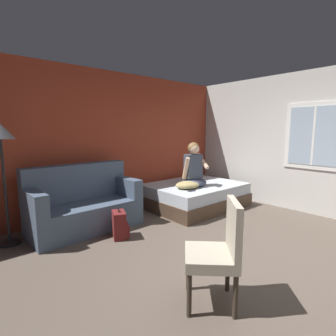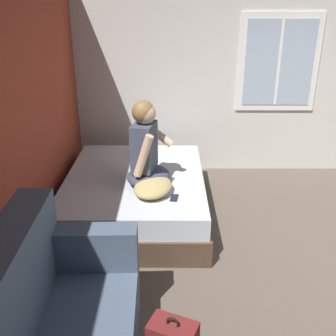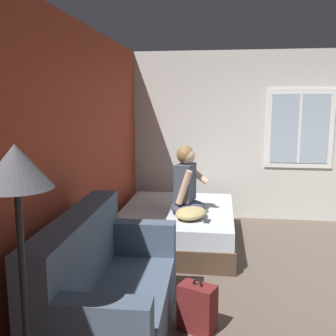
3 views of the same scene
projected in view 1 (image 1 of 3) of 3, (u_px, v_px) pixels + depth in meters
The scene contains 10 objects.
ground_plane at pixel (257, 265), 3.14m from camera, with size 40.00×40.00×0.00m, color brown.
wall_back_accent at pixel (120, 142), 5.28m from camera, with size 10.04×0.16×2.70m, color #993823.
bed at pixel (195, 195), 5.52m from camera, with size 1.95×1.52×0.48m.
couch at pixel (83, 205), 4.24m from camera, with size 1.72×0.87×1.04m.
side_chair at pixel (219, 249), 2.37m from camera, with size 0.65×0.65×0.98m.
person_seated at pixel (194, 169), 5.21m from camera, with size 0.60×0.54×0.88m.
backpack at pixel (120, 225), 3.90m from camera, with size 0.32×0.35×0.46m.
throw_pillow at pixel (188, 185), 5.03m from camera, with size 0.48×0.36×0.14m, color tan.
cell_phone at pixel (192, 191), 4.82m from camera, with size 0.07×0.14×0.01m, color black.
floor_lamp at pixel (1, 143), 3.50m from camera, with size 0.36×0.36×1.70m.
Camera 1 is at (-2.73, -1.52, 1.60)m, focal length 28.00 mm.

